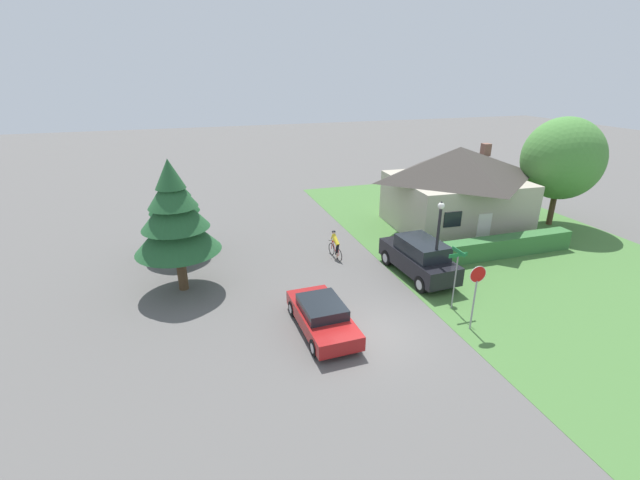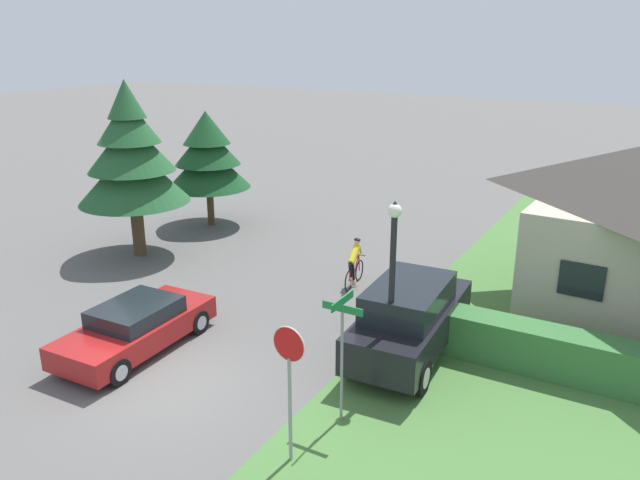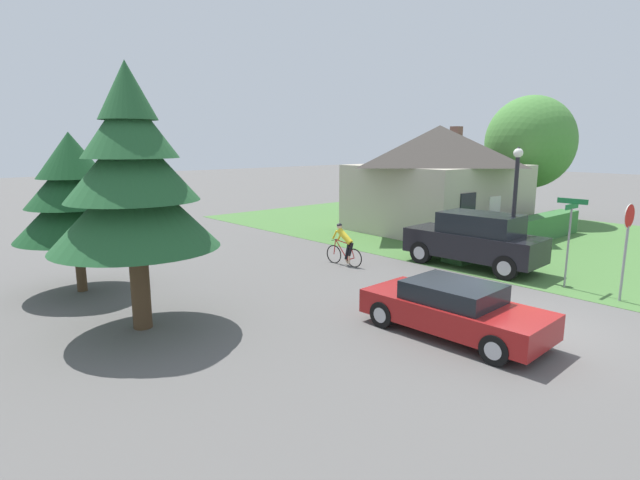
# 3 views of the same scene
# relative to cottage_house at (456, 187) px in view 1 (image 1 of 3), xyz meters

# --- Properties ---
(ground_plane) EXTENTS (140.00, 140.00, 0.00)m
(ground_plane) POSITION_rel_cottage_house_xyz_m (-10.25, -9.83, -2.76)
(ground_plane) COLOR #5B5956
(grass_verge_right) EXTENTS (16.00, 36.00, 0.01)m
(grass_verge_right) POSITION_rel_cottage_house_xyz_m (1.06, -5.83, -2.76)
(grass_verge_right) COLOR #477538
(grass_verge_right) RESTS_ON ground
(cottage_house) EXTENTS (8.61, 7.56, 5.33)m
(cottage_house) POSITION_rel_cottage_house_xyz_m (0.00, 0.00, 0.00)
(cottage_house) COLOR #B2A893
(cottage_house) RESTS_ON ground
(hedge_row) EXTENTS (10.41, 0.90, 1.13)m
(hedge_row) POSITION_rel_cottage_house_xyz_m (-0.87, -4.98, -2.19)
(hedge_row) COLOR #387038
(hedge_row) RESTS_ON ground
(sedan_left_lane) EXTENTS (1.97, 4.38, 1.26)m
(sedan_left_lane) POSITION_rel_cottage_house_xyz_m (-11.99, -8.97, -2.14)
(sedan_left_lane) COLOR maroon
(sedan_left_lane) RESTS_ON ground
(cyclist) EXTENTS (0.44, 1.66, 1.56)m
(cyclist) POSITION_rel_cottage_house_xyz_m (-9.10, -2.39, -2.02)
(cyclist) COLOR black
(cyclist) RESTS_ON ground
(parked_suv_right) EXTENTS (2.13, 4.93, 2.00)m
(parked_suv_right) POSITION_rel_cottage_house_xyz_m (-5.85, -5.78, -1.75)
(parked_suv_right) COLOR black
(parked_suv_right) RESTS_ON ground
(stop_sign) EXTENTS (0.70, 0.07, 2.81)m
(stop_sign) POSITION_rel_cottage_house_xyz_m (-6.24, -10.72, -0.79)
(stop_sign) COLOR gray
(stop_sign) RESTS_ON ground
(street_lamp) EXTENTS (0.31, 0.31, 4.34)m
(street_lamp) POSITION_rel_cottage_house_xyz_m (-5.80, -7.15, -0.10)
(street_lamp) COLOR black
(street_lamp) RESTS_ON ground
(street_name_sign) EXTENTS (0.90, 0.90, 2.80)m
(street_name_sign) POSITION_rel_cottage_house_xyz_m (-6.02, -9.09, -0.83)
(street_name_sign) COLOR gray
(street_name_sign) RESTS_ON ground
(conifer_tall_near) EXTENTS (3.89, 3.89, 6.27)m
(conifer_tall_near) POSITION_rel_cottage_house_xyz_m (-17.26, -3.64, 0.88)
(conifer_tall_near) COLOR #4C3823
(conifer_tall_near) RESTS_ON ground
(conifer_tall_far) EXTENTS (3.44, 3.44, 4.77)m
(conifer_tall_far) POSITION_rel_cottage_house_xyz_m (-17.38, 0.61, 0.21)
(conifer_tall_far) COLOR #4C3823
(conifer_tall_far) RESTS_ON ground
(deciduous_tree_right) EXTENTS (5.00, 5.00, 7.10)m
(deciduous_tree_right) POSITION_rel_cottage_house_xyz_m (6.65, -1.53, 1.71)
(deciduous_tree_right) COLOR #4C3823
(deciduous_tree_right) RESTS_ON ground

